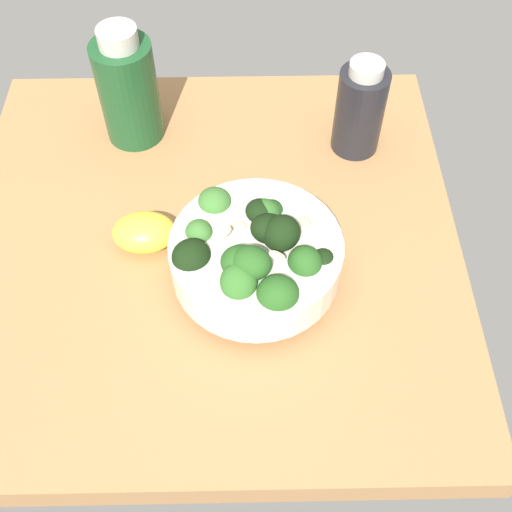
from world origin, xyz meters
The scene contains 5 objects.
ground_plane centered at (0.00, 0.00, -2.06)cm, with size 58.35×58.35×4.12cm, color #996D42.
bowl_of_broccoli centered at (5.30, -6.12, 4.46)cm, with size 18.65×18.48×10.27cm.
lemon_wedge centered at (-7.31, -0.88, 1.98)cm, with size 7.29×5.40×3.97cm, color yellow.
bottle_tall centered at (-10.19, 17.74, 7.26)cm, with size 7.48×7.48×15.76cm.
bottle_short centered at (18.60, 14.89, 6.02)cm, with size 6.13×6.13×12.80cm.
Camera 1 is at (4.63, -45.48, 58.43)cm, focal length 44.23 mm.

